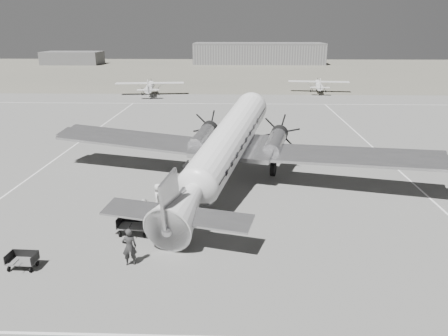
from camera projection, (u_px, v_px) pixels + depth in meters
ground at (259, 201)px, 30.04m from camera, size 260.00×260.00×0.00m
taxi_line_right at (435, 203)px, 29.67m from camera, size 0.15×80.00×0.01m
taxi_line_left at (58, 157)px, 40.12m from camera, size 0.15×60.00×0.01m
taxi_line_horizon at (248, 104)px, 68.09m from camera, size 90.00×0.15×0.01m
grass_infield at (244, 71)px, 120.40m from camera, size 260.00×90.00×0.01m
hangar_main at (258, 53)px, 143.01m from camera, size 42.00×14.00×6.60m
shed_secondary at (73, 58)px, 140.53m from camera, size 18.00×10.00×4.00m
dc3_airliner at (225, 150)px, 31.55m from camera, size 35.49×28.79×5.90m
light_plane_left at (150, 88)px, 76.39m from camera, size 13.12×11.16×2.49m
light_plane_right at (318, 86)px, 79.82m from camera, size 12.05×10.21×2.30m
baggage_cart_near at (134, 226)px, 25.07m from camera, size 1.92×1.41×1.05m
baggage_cart_far at (22, 261)px, 21.49m from camera, size 1.50×1.09×0.82m
ground_crew at (129, 247)px, 21.68m from camera, size 0.81×0.64×1.97m
ramp_agent at (145, 211)px, 26.27m from camera, size 0.74×0.88×1.62m
passenger at (159, 198)px, 28.00m from camera, size 0.77×1.03×1.90m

